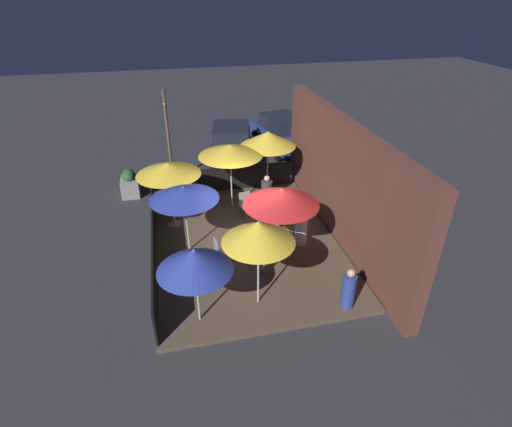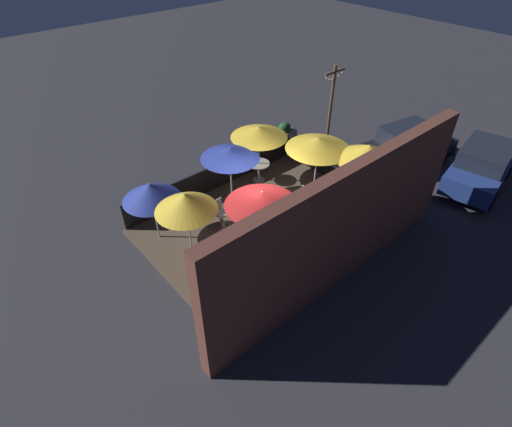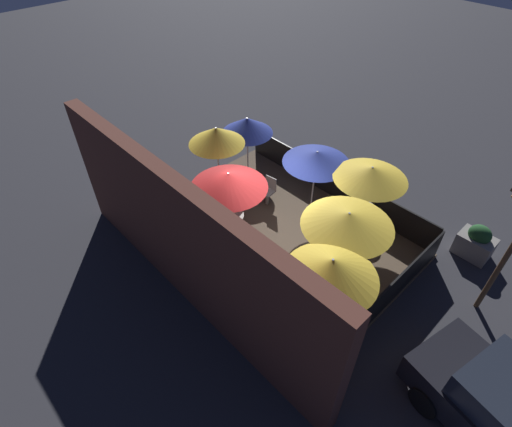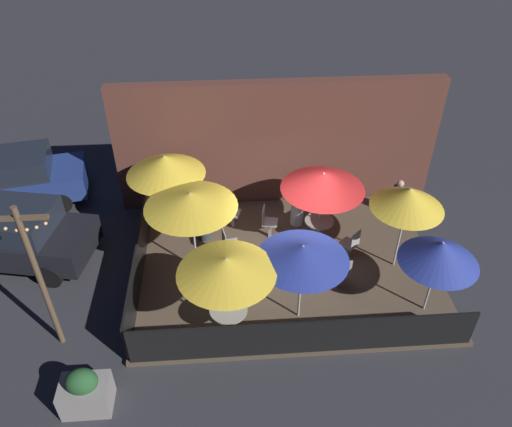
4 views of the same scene
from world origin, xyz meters
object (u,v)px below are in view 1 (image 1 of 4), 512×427
(patio_umbrella_0, at_px, (281,197))
(patio_chair_3, at_px, (220,253))
(patio_chair_1, at_px, (277,216))
(patron_1, at_px, (301,230))
(patio_umbrella_3, at_px, (230,150))
(patio_chair_2, at_px, (246,204))
(dining_table_1, at_px, (173,209))
(patio_umbrella_1, at_px, (168,169))
(patron_2, at_px, (349,290))
(parked_car_0, at_px, (232,143))
(patio_umbrella_6, at_px, (184,193))
(planter_box, at_px, (130,184))
(patio_chair_0, at_px, (284,201))
(patio_umbrella_2, at_px, (268,139))
(light_post, at_px, (168,132))
(patio_umbrella_5, at_px, (194,260))
(patio_umbrella_4, at_px, (258,232))
(parked_car_1, at_px, (282,133))
(dining_table_0, at_px, (280,240))
(patron_0, at_px, (267,193))
(patio_chair_4, at_px, (261,259))

(patio_umbrella_0, height_order, patio_chair_3, patio_umbrella_0)
(patio_chair_1, height_order, patron_1, patron_1)
(patio_umbrella_3, relative_size, patio_chair_2, 2.58)
(dining_table_1, bearing_deg, patio_umbrella_1, 180.00)
(patio_chair_1, relative_size, patron_2, 0.84)
(parked_car_0, bearing_deg, patron_1, 18.12)
(patio_umbrella_6, bearing_deg, patio_umbrella_3, 143.74)
(patio_umbrella_6, bearing_deg, parked_car_0, 160.00)
(patio_umbrella_3, height_order, parked_car_0, patio_umbrella_3)
(patio_chair_3, relative_size, patron_1, 0.86)
(planter_box, bearing_deg, patio_chair_0, 60.81)
(patio_umbrella_2, xyz_separation_m, patio_chair_0, (1.58, 0.18, -1.68))
(planter_box, bearing_deg, patio_chair_1, 50.35)
(patio_umbrella_0, xyz_separation_m, light_post, (-6.15, -2.81, 0.01))
(patio_umbrella_3, height_order, patio_chair_3, patio_umbrella_3)
(light_post, bearing_deg, patio_umbrella_5, 1.77)
(patio_umbrella_5, relative_size, patron_1, 1.81)
(patio_umbrella_2, height_order, patio_umbrella_4, patio_umbrella_2)
(dining_table_1, height_order, patron_1, patron_1)
(patio_chair_0, height_order, parked_car_1, parked_car_1)
(parked_car_1, bearing_deg, patio_umbrella_1, -52.24)
(patio_umbrella_4, bearing_deg, dining_table_0, 149.38)
(patio_umbrella_4, bearing_deg, patio_chair_2, 172.50)
(patio_chair_1, relative_size, patio_chair_2, 1.05)
(patio_umbrella_0, bearing_deg, patio_umbrella_5, -51.18)
(patio_umbrella_0, distance_m, patio_umbrella_5, 3.29)
(patio_umbrella_2, xyz_separation_m, patron_0, (0.86, -0.24, -1.68))
(patio_umbrella_5, bearing_deg, patio_chair_4, 126.60)
(patio_umbrella_5, xyz_separation_m, patron_1, (-2.52, 3.37, -1.25))
(parked_car_1, bearing_deg, patio_chair_4, -29.93)
(dining_table_1, xyz_separation_m, planter_box, (-2.78, -1.51, -0.24))
(patio_umbrella_2, height_order, patio_umbrella_5, patio_umbrella_2)
(patio_umbrella_4, distance_m, patio_chair_2, 4.51)
(patio_umbrella_4, height_order, patio_chair_4, patio_umbrella_4)
(patio_chair_2, bearing_deg, dining_table_0, 0.00)
(patio_umbrella_1, height_order, patio_chair_2, patio_umbrella_1)
(patio_chair_1, relative_size, parked_car_1, 0.22)
(patio_chair_3, xyz_separation_m, patron_1, (-0.68, 2.58, -0.03))
(patio_umbrella_0, xyz_separation_m, patron_1, (-0.46, 0.81, -1.45))
(parked_car_0, bearing_deg, patio_umbrella_6, -8.62)
(patio_umbrella_4, xyz_separation_m, dining_table_1, (-4.25, -1.87, -1.51))
(patio_umbrella_5, distance_m, patio_chair_1, 4.59)
(patio_umbrella_6, relative_size, planter_box, 2.00)
(patio_umbrella_0, relative_size, patron_1, 1.95)
(patio_chair_1, bearing_deg, parked_car_1, 174.79)
(patio_chair_0, xyz_separation_m, parked_car_1, (-6.29, 1.74, 0.21))
(dining_table_0, bearing_deg, parked_car_1, 163.54)
(patio_umbrella_3, height_order, parked_car_1, patio_umbrella_3)
(patio_umbrella_2, xyz_separation_m, patron_2, (6.33, 0.44, -1.68))
(patio_umbrella_2, height_order, patio_chair_3, patio_umbrella_2)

